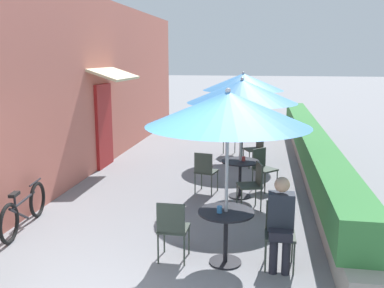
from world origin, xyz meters
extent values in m
cube|color=#C66B5B|center=(-2.55, 6.95, 2.10)|extent=(0.24, 13.90, 4.20)
cube|color=maroon|center=(-2.39, 6.25, 1.05)|extent=(0.08, 0.96, 2.10)
cube|color=beige|center=(-2.08, 6.25, 2.35)|extent=(0.78, 1.80, 0.30)
cube|color=gray|center=(2.75, 6.85, 0.23)|extent=(0.44, 12.90, 0.45)
cube|color=#387A3D|center=(2.75, 6.85, 0.73)|extent=(0.60, 12.25, 0.56)
cylinder|color=black|center=(1.14, 1.50, 0.01)|extent=(0.44, 0.44, 0.02)
cylinder|color=black|center=(1.14, 1.50, 0.37)|extent=(0.06, 0.06, 0.72)
cylinder|color=black|center=(1.14, 1.50, 0.73)|extent=(0.75, 0.75, 0.02)
cylinder|color=#B7B7BC|center=(1.14, 1.50, 1.14)|extent=(0.04, 0.04, 2.29)
cone|color=#387ABC|center=(1.14, 1.50, 2.12)|extent=(2.12, 2.12, 0.44)
sphere|color=#B7B7BC|center=(1.14, 1.50, 2.35)|extent=(0.07, 0.07, 0.07)
cube|color=#384238|center=(0.42, 1.50, 0.45)|extent=(0.40, 0.40, 0.04)
cube|color=#384238|center=(0.42, 1.32, 0.66)|extent=(0.38, 0.03, 0.42)
cylinder|color=#384238|center=(0.60, 1.68, 0.23)|extent=(0.02, 0.02, 0.45)
cylinder|color=#384238|center=(0.24, 1.68, 0.23)|extent=(0.02, 0.02, 0.45)
cylinder|color=#384238|center=(0.60, 1.32, 0.23)|extent=(0.02, 0.02, 0.45)
cylinder|color=#384238|center=(0.24, 1.32, 0.23)|extent=(0.02, 0.02, 0.45)
cube|color=#384238|center=(1.86, 1.50, 0.45)|extent=(0.40, 0.40, 0.04)
cube|color=#384238|center=(1.86, 1.69, 0.66)|extent=(0.38, 0.03, 0.42)
cylinder|color=#384238|center=(1.68, 1.32, 0.23)|extent=(0.02, 0.02, 0.45)
cylinder|color=#384238|center=(2.04, 1.32, 0.23)|extent=(0.02, 0.02, 0.45)
cylinder|color=#384238|center=(1.68, 1.68, 0.23)|extent=(0.02, 0.02, 0.45)
cylinder|color=#384238|center=(2.04, 1.68, 0.23)|extent=(0.02, 0.02, 0.45)
cylinder|color=#23232D|center=(1.78, 1.32, 0.24)|extent=(0.11, 0.11, 0.47)
cylinder|color=#23232D|center=(1.94, 1.32, 0.24)|extent=(0.11, 0.11, 0.47)
cube|color=#23232D|center=(1.86, 1.41, 0.53)|extent=(0.30, 0.36, 0.12)
cube|color=#282D38|center=(1.86, 1.52, 0.78)|extent=(0.34, 0.22, 0.50)
sphere|color=tan|center=(1.86, 1.50, 1.15)|extent=(0.20, 0.20, 0.20)
cylinder|color=teal|center=(1.06, 1.44, 0.79)|extent=(0.07, 0.07, 0.09)
cylinder|color=black|center=(1.16, 4.36, 0.01)|extent=(0.44, 0.44, 0.02)
cylinder|color=black|center=(1.16, 4.36, 0.37)|extent=(0.06, 0.06, 0.72)
cylinder|color=black|center=(1.16, 4.36, 0.73)|extent=(0.75, 0.75, 0.02)
cylinder|color=#B7B7BC|center=(1.16, 4.36, 1.14)|extent=(0.04, 0.04, 2.29)
cone|color=#387ABC|center=(1.16, 4.36, 2.12)|extent=(2.12, 2.12, 0.44)
sphere|color=#B7B7BC|center=(1.16, 4.36, 2.35)|extent=(0.07, 0.07, 0.07)
cube|color=#384238|center=(1.65, 4.88, 0.45)|extent=(0.57, 0.57, 0.04)
cube|color=#384238|center=(1.52, 5.01, 0.66)|extent=(0.28, 0.30, 0.42)
cylinder|color=#384238|center=(1.66, 4.63, 0.23)|extent=(0.02, 0.02, 0.45)
cylinder|color=#384238|center=(1.91, 4.89, 0.23)|extent=(0.02, 0.02, 0.45)
cylinder|color=#384238|center=(1.40, 4.88, 0.23)|extent=(0.02, 0.02, 0.45)
cylinder|color=#384238|center=(1.65, 5.14, 0.23)|extent=(0.02, 0.02, 0.45)
cube|color=#384238|center=(0.46, 4.53, 0.45)|extent=(0.48, 0.48, 0.04)
cube|color=#384238|center=(0.42, 4.35, 0.66)|extent=(0.38, 0.12, 0.42)
cylinder|color=#384238|center=(0.68, 4.66, 0.23)|extent=(0.02, 0.02, 0.45)
cylinder|color=#384238|center=(0.33, 4.74, 0.23)|extent=(0.02, 0.02, 0.45)
cylinder|color=#384238|center=(0.60, 4.31, 0.23)|extent=(0.02, 0.02, 0.45)
cylinder|color=#384238|center=(0.25, 4.39, 0.23)|extent=(0.02, 0.02, 0.45)
cube|color=#384238|center=(1.37, 3.68, 0.45)|extent=(0.50, 0.50, 0.04)
cube|color=#384238|center=(1.55, 3.73, 0.66)|extent=(0.14, 0.37, 0.42)
cylinder|color=#384238|center=(1.14, 3.80, 0.23)|extent=(0.02, 0.02, 0.45)
cylinder|color=#384238|center=(1.25, 3.45, 0.23)|extent=(0.02, 0.02, 0.45)
cylinder|color=#384238|center=(1.49, 3.90, 0.23)|extent=(0.02, 0.02, 0.45)
cylinder|color=#384238|center=(1.59, 3.55, 0.23)|extent=(0.02, 0.02, 0.45)
cylinder|color=#B73D3D|center=(1.22, 4.37, 0.79)|extent=(0.07, 0.07, 0.09)
cylinder|color=black|center=(1.03, 7.46, 0.01)|extent=(0.44, 0.44, 0.02)
cylinder|color=black|center=(1.03, 7.46, 0.37)|extent=(0.06, 0.06, 0.72)
cylinder|color=black|center=(1.03, 7.46, 0.73)|extent=(0.75, 0.75, 0.02)
cylinder|color=#B7B7BC|center=(1.03, 7.46, 1.14)|extent=(0.04, 0.04, 2.29)
cone|color=#387ABC|center=(1.03, 7.46, 2.12)|extent=(2.12, 2.12, 0.44)
sphere|color=#B7B7BC|center=(1.03, 7.46, 2.35)|extent=(0.07, 0.07, 0.07)
cube|color=#384238|center=(1.35, 6.82, 0.45)|extent=(0.54, 0.54, 0.04)
cube|color=#384238|center=(1.51, 6.91, 0.66)|extent=(0.20, 0.35, 0.42)
cylinder|color=#384238|center=(1.11, 6.90, 0.23)|extent=(0.02, 0.02, 0.45)
cylinder|color=#384238|center=(1.27, 6.58, 0.23)|extent=(0.02, 0.02, 0.45)
cylinder|color=#384238|center=(1.43, 7.07, 0.23)|extent=(0.02, 0.02, 0.45)
cylinder|color=#384238|center=(1.59, 6.74, 0.23)|extent=(0.02, 0.02, 0.45)
cube|color=#384238|center=(0.70, 8.11, 0.45)|extent=(0.54, 0.54, 0.04)
cube|color=#384238|center=(0.54, 8.02, 0.66)|extent=(0.20, 0.35, 0.42)
cylinder|color=#384238|center=(0.94, 8.03, 0.23)|extent=(0.02, 0.02, 0.45)
cylinder|color=#384238|center=(0.78, 8.35, 0.23)|extent=(0.02, 0.02, 0.45)
cylinder|color=#384238|center=(0.62, 7.86, 0.23)|extent=(0.02, 0.02, 0.45)
cylinder|color=#384238|center=(0.46, 8.19, 0.23)|extent=(0.02, 0.02, 0.45)
torus|color=black|center=(-2.28, 2.68, 0.31)|extent=(0.14, 0.62, 0.62)
torus|color=black|center=(-2.12, 1.59, 0.31)|extent=(0.14, 0.62, 0.62)
cylinder|color=black|center=(-2.20, 2.14, 0.48)|extent=(0.16, 0.86, 0.04)
cylinder|color=black|center=(-2.17, 1.95, 0.33)|extent=(0.13, 0.63, 0.41)
cylinder|color=black|center=(-2.16, 1.84, 0.58)|extent=(0.04, 0.04, 0.22)
cube|color=black|center=(-2.16, 1.84, 0.68)|extent=(0.13, 0.23, 0.05)
cylinder|color=black|center=(-2.27, 2.64, 0.64)|extent=(0.09, 0.46, 0.03)
camera|label=1|loc=(1.60, -3.90, 2.77)|focal=40.00mm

